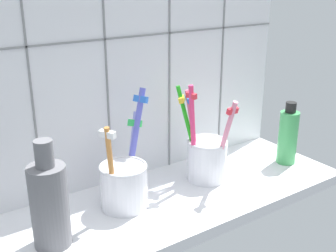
# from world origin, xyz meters

# --- Properties ---
(counter_slab) EXTENTS (0.64, 0.22, 0.02)m
(counter_slab) POSITION_xyz_m (0.00, 0.00, 0.01)
(counter_slab) COLOR silver
(counter_slab) RESTS_ON ground
(tile_wall_back) EXTENTS (0.64, 0.02, 0.45)m
(tile_wall_back) POSITION_xyz_m (0.00, 0.12, 0.23)
(tile_wall_back) COLOR white
(tile_wall_back) RESTS_ON ground
(toothbrush_cup_left) EXTENTS (0.11, 0.09, 0.18)m
(toothbrush_cup_left) POSITION_xyz_m (-0.08, 0.02, 0.06)
(toothbrush_cup_left) COLOR white
(toothbrush_cup_left) RESTS_ON counter_slab
(toothbrush_cup_right) EXTENTS (0.08, 0.11, 0.19)m
(toothbrush_cup_right) POSITION_xyz_m (0.08, 0.02, 0.07)
(toothbrush_cup_right) COLOR white
(toothbrush_cup_right) RESTS_ON counter_slab
(ceramic_vase) EXTENTS (0.05, 0.05, 0.16)m
(ceramic_vase) POSITION_xyz_m (-0.22, -0.01, 0.09)
(ceramic_vase) COLOR slate
(ceramic_vase) RESTS_ON counter_slab
(soap_bottle) EXTENTS (0.04, 0.04, 0.13)m
(soap_bottle) POSITION_xyz_m (0.26, -0.01, 0.08)
(soap_bottle) COLOR #43A75A
(soap_bottle) RESTS_ON counter_slab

